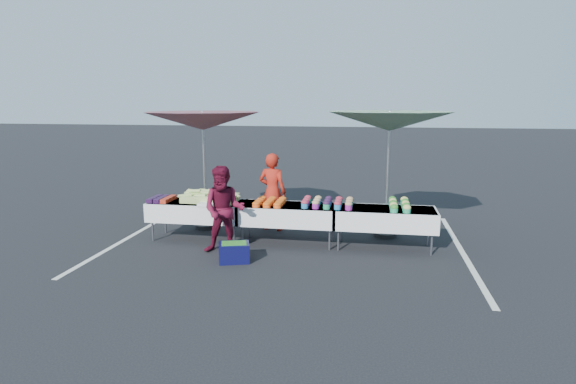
% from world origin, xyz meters
% --- Properties ---
extents(ground, '(80.00, 80.00, 0.00)m').
position_xyz_m(ground, '(0.00, 0.00, 0.00)').
color(ground, black).
extents(stripe_left, '(0.10, 5.00, 0.00)m').
position_xyz_m(stripe_left, '(-3.20, 0.00, 0.00)').
color(stripe_left, silver).
rests_on(stripe_left, ground).
extents(stripe_right, '(0.10, 5.00, 0.00)m').
position_xyz_m(stripe_right, '(3.20, 0.00, 0.00)').
color(stripe_right, silver).
rests_on(stripe_right, ground).
extents(table_left, '(1.86, 0.81, 0.75)m').
position_xyz_m(table_left, '(-1.80, 0.00, 0.58)').
color(table_left, white).
rests_on(table_left, ground).
extents(table_center, '(1.86, 0.81, 0.75)m').
position_xyz_m(table_center, '(0.00, 0.00, 0.58)').
color(table_center, white).
rests_on(table_center, ground).
extents(table_right, '(1.86, 0.81, 0.75)m').
position_xyz_m(table_right, '(1.80, 0.00, 0.58)').
color(table_right, white).
rests_on(table_right, ground).
extents(berry_punnets, '(0.40, 0.54, 0.08)m').
position_xyz_m(berry_punnets, '(-2.51, -0.06, 0.79)').
color(berry_punnets, black).
rests_on(berry_punnets, table_left).
extents(corn_pile, '(1.16, 0.57, 0.26)m').
position_xyz_m(corn_pile, '(-1.56, 0.04, 0.84)').
color(corn_pile, '#98C163').
rests_on(corn_pile, table_left).
extents(plastic_bags, '(0.30, 0.25, 0.05)m').
position_xyz_m(plastic_bags, '(-1.50, -0.30, 0.78)').
color(plastic_bags, white).
rests_on(plastic_bags, table_left).
extents(carrot_bowls, '(0.55, 0.69, 0.11)m').
position_xyz_m(carrot_bowls, '(-0.35, -0.01, 0.80)').
color(carrot_bowls, '#FF581C').
rests_on(carrot_bowls, table_center).
extents(potato_cups, '(0.94, 0.58, 0.16)m').
position_xyz_m(potato_cups, '(0.75, 0.00, 0.83)').
color(potato_cups, teal).
rests_on(potato_cups, table_right).
extents(bean_baskets, '(0.36, 0.86, 0.15)m').
position_xyz_m(bean_baskets, '(2.06, 0.08, 0.82)').
color(bean_baskets, '#259463').
rests_on(bean_baskets, table_right).
extents(vendor, '(0.66, 0.51, 1.63)m').
position_xyz_m(vendor, '(-0.49, 0.91, 0.81)').
color(vendor, '#AF2114').
rests_on(vendor, ground).
extents(customer, '(0.82, 0.67, 1.57)m').
position_xyz_m(customer, '(-1.02, -0.75, 0.78)').
color(customer, '#5A0D23').
rests_on(customer, ground).
extents(umbrella_left, '(2.52, 2.52, 2.49)m').
position_xyz_m(umbrella_left, '(-1.92, 0.80, 2.25)').
color(umbrella_left, black).
rests_on(umbrella_left, ground).
extents(umbrella_right, '(3.19, 3.19, 2.51)m').
position_xyz_m(umbrella_right, '(1.85, 0.80, 2.28)').
color(umbrella_right, black).
rests_on(umbrella_right, ground).
extents(storage_bin, '(0.59, 0.50, 0.33)m').
position_xyz_m(storage_bin, '(-0.72, -1.21, 0.17)').
color(storage_bin, '#0B0C39').
rests_on(storage_bin, ground).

